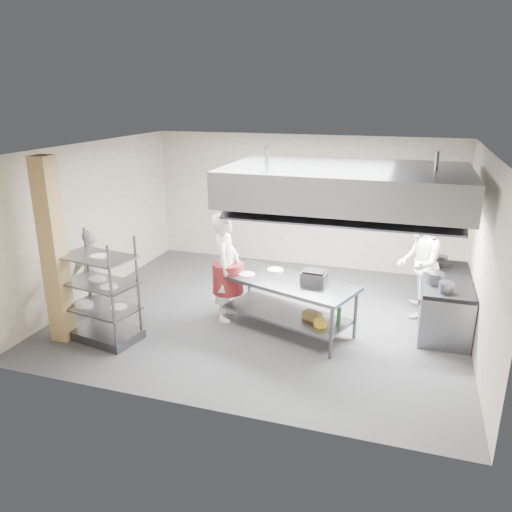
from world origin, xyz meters
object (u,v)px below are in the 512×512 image
(cooking_range, at_px, (444,303))
(chef_head, at_px, (226,267))
(chef_line, at_px, (418,263))
(griddle, at_px, (314,278))
(stockpot, at_px, (436,278))
(island, at_px, (286,305))
(chef_plating, at_px, (94,272))
(pass_rack, at_px, (100,289))

(cooking_range, distance_m, chef_head, 3.82)
(chef_line, xyz_separation_m, griddle, (-1.61, -1.34, 0.03))
(chef_head, distance_m, stockpot, 3.51)
(griddle, bearing_deg, cooking_range, 28.80)
(cooking_range, distance_m, stockpot, 0.72)
(stockpot, bearing_deg, cooking_range, 61.81)
(cooking_range, relative_size, chef_head, 1.03)
(island, bearing_deg, chef_plating, -154.27)
(chef_line, xyz_separation_m, stockpot, (0.27, -0.74, 0.01))
(griddle, relative_size, stockpot, 1.45)
(island, distance_m, chef_head, 1.25)
(chef_line, bearing_deg, chef_plating, -70.88)
(island, xyz_separation_m, cooking_range, (2.56, 0.99, -0.04))
(chef_line, height_order, griddle, chef_line)
(island, relative_size, cooking_range, 1.17)
(pass_rack, height_order, cooking_range, pass_rack)
(island, relative_size, stockpot, 8.58)
(pass_rack, distance_m, stockpot, 5.45)
(chef_head, relative_size, stockpot, 7.10)
(pass_rack, height_order, chef_line, chef_line)
(cooking_range, height_order, chef_head, chef_head)
(griddle, bearing_deg, chef_line, 43.26)
(chef_plating, xyz_separation_m, stockpot, (5.83, 1.01, 0.20))
(chef_plating, bearing_deg, chef_line, 125.64)
(island, distance_m, chef_line, 2.53)
(stockpot, bearing_deg, island, -165.59)
(pass_rack, xyz_separation_m, chef_plating, (-0.69, 0.81, -0.08))
(chef_line, relative_size, stockpot, 7.20)
(griddle, height_order, stockpot, griddle)
(chef_head, relative_size, chef_plating, 1.21)
(chef_line, bearing_deg, pass_rack, -60.60)
(cooking_range, distance_m, chef_plating, 6.20)
(island, relative_size, griddle, 5.90)
(griddle, bearing_deg, island, -176.63)
(chef_head, bearing_deg, stockpot, -90.12)
(chef_line, bearing_deg, cooking_range, 55.32)
(chef_plating, bearing_deg, chef_head, 121.20)
(island, bearing_deg, chef_head, -167.88)
(chef_line, distance_m, griddle, 2.10)
(pass_rack, relative_size, chef_plating, 1.10)
(chef_plating, height_order, stockpot, chef_plating)
(chef_head, relative_size, chef_line, 0.99)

